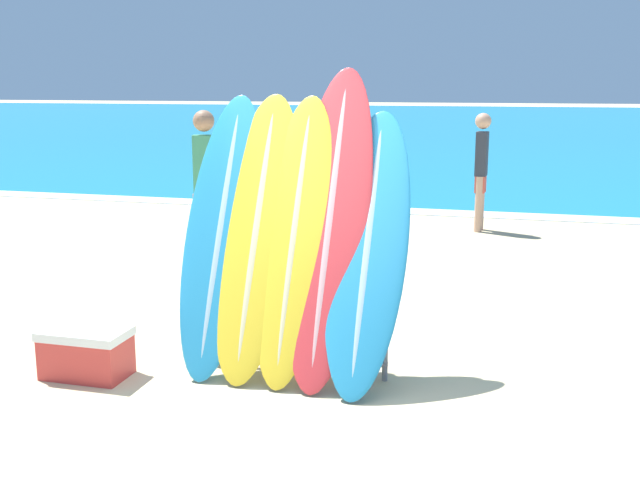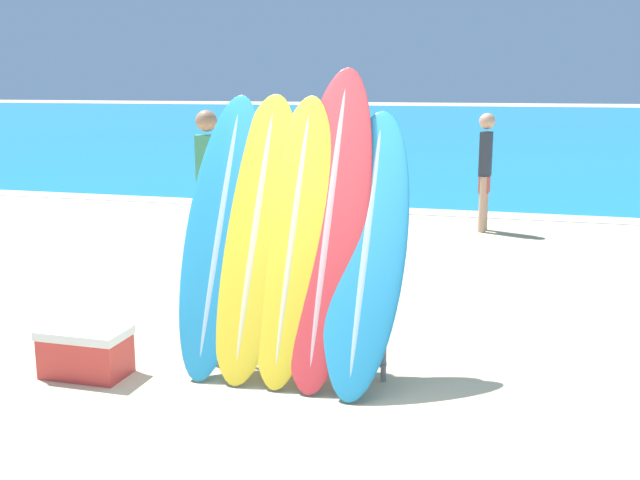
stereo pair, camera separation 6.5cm
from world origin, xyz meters
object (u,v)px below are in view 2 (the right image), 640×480
at_px(surfboard_slot_0, 220,232).
at_px(person_mid_beach, 313,196).
at_px(surfboard_rack, 290,314).
at_px(surfboard_slot_1, 256,233).
at_px(cooler_box, 86,352).
at_px(surfboard_slot_2, 294,236).
at_px(surfboard_slot_4, 366,248).
at_px(person_near_water, 208,182).
at_px(surfboard_slot_3, 329,222).
at_px(person_far_left, 485,168).

height_order(surfboard_slot_0, person_mid_beach, surfboard_slot_0).
bearing_deg(surfboard_slot_0, person_mid_beach, 88.29).
xyz_separation_m(surfboard_rack, surfboard_slot_0, (-0.55, 0.08, 0.56)).
xyz_separation_m(surfboard_slot_1, person_mid_beach, (-0.21, 2.21, -0.05)).
bearing_deg(cooler_box, surfboard_slot_2, 21.14).
distance_m(surfboard_rack, person_mid_beach, 2.39).
relative_size(surfboard_slot_0, person_mid_beach, 1.14).
distance_m(person_mid_beach, cooler_box, 3.00).
distance_m(surfboard_slot_2, surfboard_slot_4, 0.53).
relative_size(surfboard_slot_4, person_near_water, 1.06).
relative_size(surfboard_rack, cooler_box, 2.32).
bearing_deg(surfboard_slot_4, surfboard_slot_3, 166.64).
distance_m(surfboard_slot_1, person_mid_beach, 2.22).
distance_m(surfboard_rack, surfboard_slot_3, 0.72).
xyz_separation_m(surfboard_slot_1, cooler_box, (-1.11, -0.54, -0.82)).
xyz_separation_m(person_near_water, cooler_box, (0.49, -3.27, -0.79)).
xyz_separation_m(surfboard_slot_2, surfboard_slot_4, (0.53, -0.01, -0.06)).
distance_m(person_near_water, cooler_box, 3.40).
height_order(person_mid_beach, person_far_left, person_mid_beach).
xyz_separation_m(surfboard_slot_0, surfboard_slot_1, (0.28, -0.00, 0.01)).
height_order(surfboard_slot_3, surfboard_slot_4, surfboard_slot_3).
bearing_deg(surfboard_slot_1, surfboard_slot_3, 5.95).
relative_size(surfboard_slot_3, person_mid_beach, 1.26).
relative_size(surfboard_rack, surfboard_slot_4, 0.76).
distance_m(surfboard_slot_3, person_far_left, 5.71).
bearing_deg(surfboard_slot_3, cooler_box, -159.89).
bearing_deg(surfboard_slot_0, surfboard_rack, -7.76).
bearing_deg(surfboard_slot_4, surfboard_rack, -173.68).
bearing_deg(surfboard_slot_2, surfboard_slot_0, 179.21).
relative_size(surfboard_slot_0, cooler_box, 3.24).
bearing_deg(surfboard_slot_4, surfboard_slot_2, 179.18).
bearing_deg(cooler_box, surfboard_rack, 18.83).
height_order(surfboard_slot_0, surfboard_slot_1, surfboard_slot_1).
xyz_separation_m(surfboard_slot_0, surfboard_slot_4, (1.10, -0.02, -0.05)).
height_order(surfboard_rack, surfboard_slot_0, surfboard_slot_0).
bearing_deg(surfboard_slot_2, surfboard_slot_3, 13.95).
distance_m(surfboard_slot_2, person_near_water, 3.32).
height_order(surfboard_rack, cooler_box, surfboard_rack).
bearing_deg(cooler_box, person_mid_beach, 72.00).
height_order(surfboard_rack, person_mid_beach, person_mid_beach).
relative_size(surfboard_slot_1, surfboard_slot_2, 1.00).
xyz_separation_m(surfboard_slot_0, surfboard_slot_2, (0.57, -0.01, 0.00)).
height_order(surfboard_slot_4, person_near_water, surfboard_slot_4).
distance_m(surfboard_slot_1, person_near_water, 3.16).
distance_m(surfboard_slot_0, person_near_water, 3.03).
bearing_deg(person_far_left, surfboard_slot_2, -5.46).
relative_size(surfboard_slot_4, person_mid_beach, 1.08).
relative_size(surfboard_slot_2, person_near_water, 1.12).
relative_size(surfboard_rack, surfboard_slot_3, 0.65).
bearing_deg(person_mid_beach, surfboard_slot_2, 93.20).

